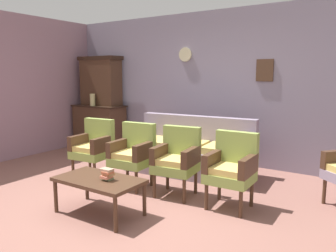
# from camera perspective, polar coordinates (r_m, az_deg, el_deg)

# --- Properties ---
(ground_plane) EXTENTS (7.68, 7.68, 0.00)m
(ground_plane) POSITION_cam_1_polar(r_m,az_deg,el_deg) (4.15, -8.33, -13.61)
(ground_plane) COLOR #84564C
(wall_back_with_decor) EXTENTS (6.40, 0.09, 2.70)m
(wall_back_with_decor) POSITION_cam_1_polar(r_m,az_deg,el_deg) (6.06, 8.15, 6.62)
(wall_back_with_decor) COLOR gray
(wall_back_with_decor) RESTS_ON ground
(side_cabinet) EXTENTS (1.16, 0.55, 0.93)m
(side_cabinet) POSITION_cam_1_polar(r_m,az_deg,el_deg) (7.31, -11.73, -0.09)
(side_cabinet) COLOR #472D1E
(side_cabinet) RESTS_ON ground
(cabinet_upper_hutch) EXTENTS (0.99, 0.38, 1.03)m
(cabinet_upper_hutch) POSITION_cam_1_polar(r_m,az_deg,el_deg) (7.28, -11.53, 7.67)
(cabinet_upper_hutch) COLOR #472D1E
(cabinet_upper_hutch) RESTS_ON side_cabinet
(vase_on_cabinet) EXTENTS (0.11, 0.11, 0.26)m
(vase_on_cabinet) POSITION_cam_1_polar(r_m,az_deg,el_deg) (7.11, -12.89, 4.43)
(vase_on_cabinet) COLOR tan
(vase_on_cabinet) RESTS_ON side_cabinet
(floral_couch) EXTENTS (2.06, 0.95, 0.90)m
(floral_couch) POSITION_cam_1_polar(r_m,az_deg,el_deg) (5.38, 3.84, -4.64)
(floral_couch) COLOR gray
(floral_couch) RESTS_ON ground
(armchair_near_couch_end) EXTENTS (0.56, 0.53, 0.90)m
(armchair_near_couch_end) POSITION_cam_1_polar(r_m,az_deg,el_deg) (5.21, -12.74, -3.33)
(armchair_near_couch_end) COLOR #849947
(armchair_near_couch_end) RESTS_ON ground
(armchair_near_cabinet) EXTENTS (0.55, 0.53, 0.90)m
(armchair_near_cabinet) POSITION_cam_1_polar(r_m,az_deg,el_deg) (4.69, -6.02, -4.51)
(armchair_near_cabinet) COLOR #849947
(armchair_near_cabinet) RESTS_ON ground
(armchair_row_middle) EXTENTS (0.57, 0.55, 0.90)m
(armchair_row_middle) POSITION_cam_1_polar(r_m,az_deg,el_deg) (4.34, 1.57, -5.55)
(armchair_row_middle) COLOR #849947
(armchair_row_middle) RESTS_ON ground
(armchair_by_doorway) EXTENTS (0.53, 0.50, 0.90)m
(armchair_by_doorway) POSITION_cam_1_polar(r_m,az_deg,el_deg) (4.02, 10.92, -6.89)
(armchair_by_doorway) COLOR #849947
(armchair_by_doorway) RESTS_ON ground
(coffee_table) EXTENTS (1.00, 0.56, 0.42)m
(coffee_table) POSITION_cam_1_polar(r_m,az_deg,el_deg) (3.87, -11.83, -9.47)
(coffee_table) COLOR #472D1E
(coffee_table) RESTS_ON ground
(book_stack_on_table) EXTENTS (0.15, 0.12, 0.13)m
(book_stack_on_table) POSITION_cam_1_polar(r_m,az_deg,el_deg) (3.76, -10.45, -8.17)
(book_stack_on_table) COLOR #7B895B
(book_stack_on_table) RESTS_ON coffee_table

